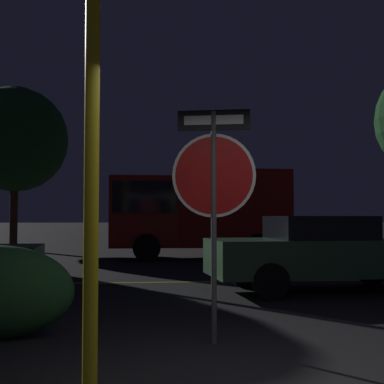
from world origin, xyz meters
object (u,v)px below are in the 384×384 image
object	(u,v)px
tree_1	(15,140)
yellow_pole_left	(92,159)
passing_car_2	(325,253)
delivery_truck	(195,209)
stop_sign	(214,178)

from	to	relation	value
tree_1	yellow_pole_left	bearing A→B (deg)	-74.92
yellow_pole_left	passing_car_2	world-z (taller)	yellow_pole_left
yellow_pole_left	delivery_truck	size ratio (longest dim) A/B	0.62
yellow_pole_left	tree_1	size ratio (longest dim) A/B	0.53
stop_sign	passing_car_2	size ratio (longest dim) A/B	0.57
yellow_pole_left	passing_car_2	bearing A→B (deg)	56.04
delivery_truck	tree_1	bearing A→B (deg)	52.21
stop_sign	passing_car_2	distance (m)	4.68
stop_sign	delivery_truck	size ratio (longest dim) A/B	0.43
stop_sign	delivery_truck	world-z (taller)	delivery_truck
yellow_pole_left	delivery_truck	bearing A→B (deg)	81.39
yellow_pole_left	delivery_truck	distance (m)	13.50
stop_sign	passing_car_2	world-z (taller)	stop_sign
delivery_truck	stop_sign	bearing A→B (deg)	174.23
stop_sign	tree_1	bearing A→B (deg)	122.73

